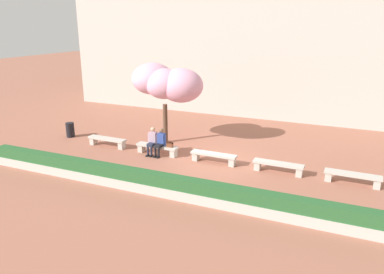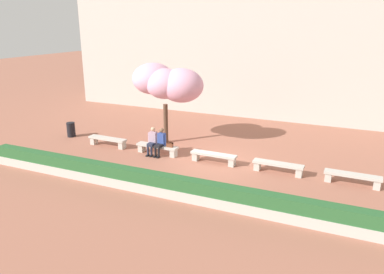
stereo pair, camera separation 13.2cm
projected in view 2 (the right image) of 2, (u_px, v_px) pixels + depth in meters
The scene contains 13 objects.
ground_plane at pixel (213, 163), 16.53m from camera, with size 100.00×100.00×0.00m, color #9E604C.
building_facade at pixel (273, 34), 24.12m from camera, with size 28.00×4.00×10.47m, color #B7B2A8.
stone_bench_west_end at pixel (108, 140), 18.65m from camera, with size 2.07×0.45×0.45m.
stone_bench_near_west at pixel (157, 148), 17.55m from camera, with size 2.07×0.45×0.45m.
stone_bench_center at pixel (214, 156), 16.44m from camera, with size 2.07×0.45×0.45m.
stone_bench_near_east at pixel (278, 166), 15.34m from camera, with size 2.07×0.45×0.45m.
stone_bench_east_end at pixel (352, 177), 14.23m from camera, with size 2.07×0.45×0.45m.
person_seated_left at pixel (152, 140), 17.47m from camera, with size 0.51×0.70×1.29m.
person_seated_right at pixel (161, 141), 17.30m from camera, with size 0.51×0.71×1.29m.
handbag at pixel (170, 144), 17.19m from camera, with size 0.30×0.15×0.34m.
cherry_tree_main at pixel (167, 83), 18.61m from camera, with size 3.80×2.25×4.00m.
planter_hedge_foreground at pixel (176, 187), 13.17m from camera, with size 17.21×0.50×0.80m.
trash_bin at pixel (71, 130), 20.23m from camera, with size 0.44×0.44×0.78m, color black.
Camera 2 is at (5.45, -14.50, 5.98)m, focal length 35.00 mm.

